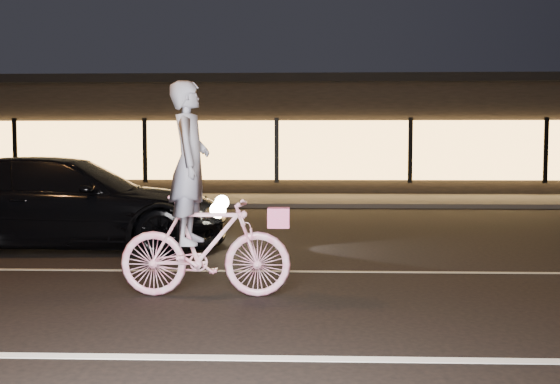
{
  "coord_description": "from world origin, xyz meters",
  "views": [
    {
      "loc": [
        0.82,
        -6.31,
        1.66
      ],
      "look_at": [
        0.59,
        0.6,
        1.18
      ],
      "focal_mm": 40.0,
      "sensor_mm": 36.0,
      "label": 1
    }
  ],
  "objects": [
    {
      "name": "ground",
      "position": [
        0.0,
        0.0,
        0.0
      ],
      "size": [
        90.0,
        90.0,
        0.0
      ],
      "primitive_type": "plane",
      "color": "black",
      "rests_on": "ground"
    },
    {
      "name": "lane_stripe_near",
      "position": [
        0.0,
        -1.5,
        0.0
      ],
      "size": [
        60.0,
        0.12,
        0.01
      ],
      "primitive_type": "cube",
      "color": "silver",
      "rests_on": "ground"
    },
    {
      "name": "lane_stripe_far",
      "position": [
        0.0,
        2.0,
        0.0
      ],
      "size": [
        60.0,
        0.1,
        0.01
      ],
      "primitive_type": "cube",
      "color": "gray",
      "rests_on": "ground"
    },
    {
      "name": "sidewalk",
      "position": [
        0.0,
        13.0,
        0.06
      ],
      "size": [
        30.0,
        4.0,
        0.12
      ],
      "primitive_type": "cube",
      "color": "#383533",
      "rests_on": "ground"
    },
    {
      "name": "storefront",
      "position": [
        0.0,
        18.97,
        2.15
      ],
      "size": [
        25.4,
        8.42,
        4.2
      ],
      "color": "black",
      "rests_on": "ground"
    },
    {
      "name": "cyclist",
      "position": [
        -0.29,
        0.54,
        0.85
      ],
      "size": [
        1.91,
        0.66,
        2.4
      ],
      "rotation": [
        0.0,
        0.0,
        1.57
      ],
      "color": "#E93F7E",
      "rests_on": "ground"
    },
    {
      "name": "sedan",
      "position": [
        -3.05,
        3.85,
        0.76
      ],
      "size": [
        5.41,
        2.56,
        1.52
      ],
      "rotation": [
        0.0,
        0.0,
        1.65
      ],
      "color": "black",
      "rests_on": "ground"
    }
  ]
}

